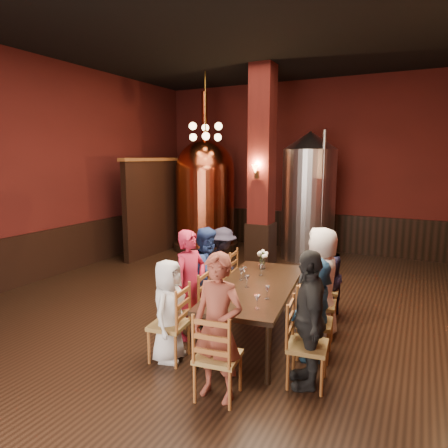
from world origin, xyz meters
The scene contains 35 objects.
room centered at (0.00, 0.00, 2.25)m, with size 10.00×10.02×4.50m.
wainscot_back centered at (0.00, 4.96, 0.50)m, with size 7.90×0.08×1.00m, color black.
wainscot_left centered at (-3.96, 0.00, 0.50)m, with size 0.08×9.90×1.00m, color black.
column centered at (-0.30, 2.80, 2.25)m, with size 0.58×0.58×4.50m, color #4D1310.
partition centered at (-3.20, 3.20, 1.20)m, with size 0.22×3.50×2.40m, color black.
pendant_cluster centered at (-1.80, 2.90, 3.10)m, with size 0.90×0.90×1.70m, color #A57226, non-canonical shape.
sconce_column centered at (-0.30, 2.50, 2.20)m, with size 0.20×0.20×0.36m, color black, non-canonical shape.
dining_table centered at (1.01, -0.73, 0.69)m, with size 1.30×2.51×0.75m.
chair_0 centered at (0.29, -1.83, 0.46)m, with size 0.46×0.46×0.92m, color #965A26, non-canonical shape.
person_0 centered at (0.29, -1.83, 0.64)m, with size 0.63×0.41×1.28m, color white.
chair_1 centered at (0.21, -1.17, 0.46)m, with size 0.46×0.46×0.92m, color #965A26, non-canonical shape.
person_1 centered at (0.21, -1.17, 0.76)m, with size 0.56×0.37×1.53m, color #A81C38.
chair_2 centered at (0.12, -0.52, 0.46)m, with size 0.46×0.46×0.92m, color #965A26, non-canonical shape.
person_2 centered at (0.12, -0.52, 0.73)m, with size 0.71×0.35×1.46m, color navy.
chair_3 centered at (0.04, 0.15, 0.46)m, with size 0.46×0.46×0.92m, color #965A26, non-canonical shape.
person_3 centered at (0.04, 0.15, 0.67)m, with size 0.86×0.50×1.34m, color black.
chair_4 centered at (1.98, -1.62, 0.46)m, with size 0.46×0.46×0.92m, color #965A26, non-canonical shape.
person_4 centered at (1.98, -1.62, 0.77)m, with size 0.90×0.38×1.54m, color black.
chair_5 centered at (1.89, -0.95, 0.46)m, with size 0.46×0.46×0.92m, color #965A26, non-canonical shape.
person_5 centered at (1.89, -0.95, 0.65)m, with size 1.20×0.38×1.29m, color #306291.
chair_6 centered at (1.81, -0.30, 0.46)m, with size 0.46×0.46×0.92m, color #965A26, non-canonical shape.
person_6 centered at (1.81, -0.30, 0.78)m, with size 0.76×0.49×1.55m, color silver.
chair_7 centered at (1.72, 0.37, 0.46)m, with size 0.46×0.46×0.92m, color #965A26, non-canonical shape.
person_7 centered at (1.72, 0.37, 0.68)m, with size 0.66×0.33×1.37m, color #191831.
chair_8 centered at (1.21, -2.27, 0.46)m, with size 0.46×0.46×0.92m, color #965A26, non-canonical shape.
person_8 centered at (1.21, -2.27, 0.78)m, with size 0.57×0.37×1.56m, color brown.
copper_kettle centered at (-2.28, 3.71, 1.52)m, with size 2.09×2.09×4.18m.
steel_vessel centered at (0.49, 3.95, 1.56)m, with size 1.71×1.71×3.11m.
rose_vase centered at (0.79, 0.05, 0.95)m, with size 0.18×0.18×0.31m.
wine_glass_0 centered at (1.35, -1.57, 0.83)m, with size 0.07×0.07×0.17m, color white, non-canonical shape.
wine_glass_1 centered at (0.74, -0.64, 0.83)m, with size 0.07×0.07×0.17m, color white, non-canonical shape.
wine_glass_2 centered at (0.75, -0.54, 0.83)m, with size 0.07×0.07×0.17m, color white, non-canonical shape.
wine_glass_3 centered at (0.91, -0.30, 0.83)m, with size 0.07×0.07×0.17m, color white, non-canonical shape.
wine_glass_4 centered at (0.94, -0.90, 0.83)m, with size 0.07×0.07×0.17m, color white, non-canonical shape.
wine_glass_5 centered at (1.34, -1.20, 0.83)m, with size 0.07×0.07×0.17m, color white, non-canonical shape.
Camera 1 is at (2.98, -5.70, 2.50)m, focal length 32.00 mm.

